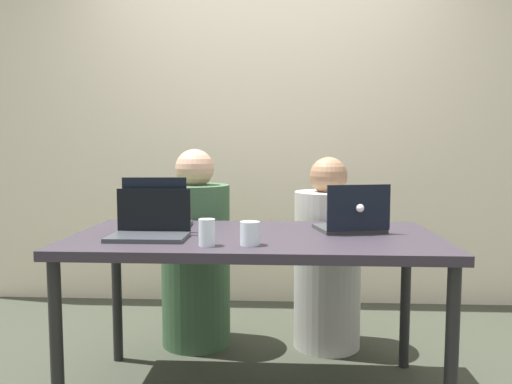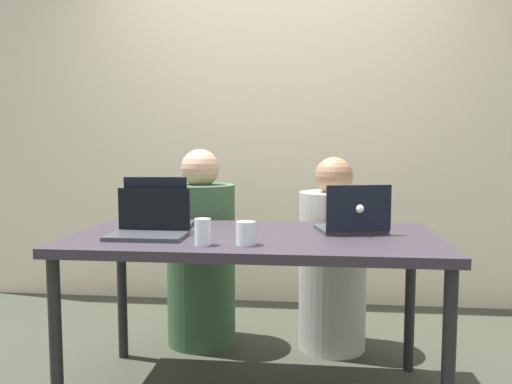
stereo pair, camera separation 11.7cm
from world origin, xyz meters
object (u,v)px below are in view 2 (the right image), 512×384
object	(u,v)px
laptop_back_left	(160,217)
person_on_left	(201,258)
water_glass_center	(246,235)
laptop_front_left	(149,226)
water_glass_left	(203,234)
person_on_right	(333,264)
laptop_back_right	(353,222)

from	to	relation	value
laptop_back_left	person_on_left	bearing A→B (deg)	-104.69
laptop_back_left	water_glass_center	distance (m)	0.57
laptop_front_left	water_glass_left	world-z (taller)	laptop_front_left
laptop_front_left	person_on_right	bearing A→B (deg)	40.77
laptop_front_left	laptop_back_left	bearing A→B (deg)	95.07
laptop_back_right	water_glass_left	world-z (taller)	laptop_back_right
water_glass_left	water_glass_center	world-z (taller)	water_glass_left
water_glass_center	person_on_right	bearing A→B (deg)	65.73
laptop_front_left	water_glass_center	bearing A→B (deg)	-17.46
person_on_right	water_glass_left	bearing A→B (deg)	65.20
person_on_left	person_on_right	distance (m)	0.74
person_on_right	laptop_back_left	xyz separation A→B (m)	(-0.83, -0.49, 0.32)
water_glass_left	laptop_back_right	bearing A→B (deg)	29.93
person_on_right	laptop_front_left	size ratio (longest dim) A/B	3.31
laptop_back_right	water_glass_left	distance (m)	0.70
person_on_left	laptop_back_left	world-z (taller)	person_on_left
person_on_right	person_on_left	bearing A→B (deg)	7.54
laptop_back_right	water_glass_left	size ratio (longest dim) A/B	3.18
laptop_back_right	laptop_front_left	distance (m)	0.90
person_on_right	laptop_front_left	distance (m)	1.12
laptop_back_right	laptop_front_left	world-z (taller)	laptop_back_right
laptop_front_left	water_glass_left	distance (m)	0.31
laptop_back_left	water_glass_center	xyz separation A→B (m)	(0.45, -0.35, -0.01)
laptop_back_right	person_on_left	bearing A→B (deg)	-45.77
person_on_left	person_on_right	world-z (taller)	person_on_left
laptop_back_right	water_glass_center	distance (m)	0.55
person_on_left	water_glass_center	size ratio (longest dim) A/B	11.99
laptop_back_left	water_glass_left	xyz separation A→B (m)	(0.29, -0.37, -0.01)
water_glass_left	water_glass_center	bearing A→B (deg)	7.34
laptop_back_left	water_glass_center	size ratio (longest dim) A/B	3.30
laptop_front_left	water_glass_left	bearing A→B (deg)	-30.56
person_on_left	laptop_back_right	world-z (taller)	person_on_left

